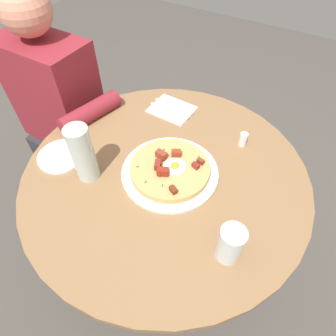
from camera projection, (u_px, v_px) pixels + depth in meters
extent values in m
plane|color=#4C4742|center=(166.00, 257.00, 1.50)|extent=(6.00, 6.00, 0.00)
cylinder|color=olive|center=(165.00, 174.00, 0.98)|extent=(0.96, 0.96, 0.03)
cylinder|color=#333338|center=(166.00, 225.00, 1.24)|extent=(0.11, 0.11, 0.68)
cylinder|color=#333338|center=(166.00, 256.00, 1.49)|extent=(0.43, 0.43, 0.02)
cube|color=#2D2D33|center=(79.00, 162.00, 1.63)|extent=(0.32, 0.28, 0.45)
cube|color=maroon|center=(54.00, 93.00, 1.28)|extent=(0.38, 0.22, 0.48)
sphere|color=tan|center=(25.00, 9.00, 1.01)|extent=(0.19, 0.19, 0.19)
cylinder|color=maroon|center=(90.00, 112.00, 1.12)|extent=(0.12, 0.27, 0.07)
cylinder|color=silver|center=(171.00, 171.00, 0.96)|extent=(0.32, 0.32, 0.01)
cylinder|color=tan|center=(171.00, 168.00, 0.94)|extent=(0.26, 0.26, 0.02)
cylinder|color=white|center=(175.00, 167.00, 0.93)|extent=(0.07, 0.07, 0.01)
sphere|color=yellow|center=(175.00, 166.00, 0.92)|extent=(0.03, 0.03, 0.03)
cube|color=maroon|center=(173.00, 190.00, 0.86)|extent=(0.03, 0.03, 0.02)
cube|color=maroon|center=(163.00, 172.00, 0.90)|extent=(0.04, 0.04, 0.03)
cube|color=maroon|center=(158.00, 165.00, 0.92)|extent=(0.03, 0.04, 0.02)
cube|color=maroon|center=(196.00, 166.00, 0.92)|extent=(0.03, 0.02, 0.02)
cube|color=maroon|center=(200.00, 161.00, 0.94)|extent=(0.03, 0.02, 0.02)
cube|color=maroon|center=(176.00, 153.00, 0.96)|extent=(0.04, 0.03, 0.02)
cube|color=maroon|center=(161.00, 172.00, 0.91)|extent=(0.02, 0.03, 0.02)
cube|color=maroon|center=(161.00, 155.00, 0.95)|extent=(0.04, 0.02, 0.03)
cube|color=#387F2D|center=(162.00, 185.00, 0.88)|extent=(0.01, 0.01, 0.00)
cube|color=#387F2D|center=(146.00, 182.00, 0.89)|extent=(0.00, 0.01, 0.00)
cube|color=#387F2D|center=(137.00, 167.00, 0.93)|extent=(0.01, 0.01, 0.00)
cube|color=#387F2D|center=(164.00, 150.00, 0.98)|extent=(0.00, 0.01, 0.00)
cube|color=#387F2D|center=(170.00, 172.00, 0.91)|extent=(0.01, 0.01, 0.00)
cube|color=#387F2D|center=(199.00, 157.00, 0.96)|extent=(0.01, 0.01, 0.00)
cylinder|color=white|center=(61.00, 156.00, 1.00)|extent=(0.16, 0.16, 0.01)
cube|color=white|center=(172.00, 109.00, 1.18)|extent=(0.18, 0.15, 0.00)
cube|color=silver|center=(169.00, 111.00, 1.16)|extent=(0.18, 0.02, 0.00)
cube|color=silver|center=(174.00, 106.00, 1.18)|extent=(0.18, 0.02, 0.00)
cylinder|color=silver|center=(230.00, 244.00, 0.73)|extent=(0.07, 0.07, 0.12)
cylinder|color=silver|center=(83.00, 154.00, 0.88)|extent=(0.07, 0.07, 0.20)
cylinder|color=white|center=(243.00, 139.00, 1.03)|extent=(0.03, 0.03, 0.05)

